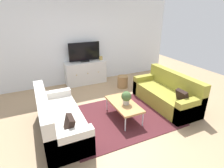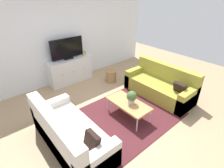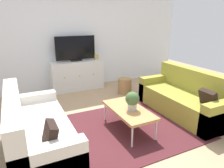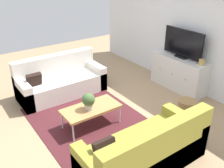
% 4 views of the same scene
% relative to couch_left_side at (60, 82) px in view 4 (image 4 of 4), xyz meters
% --- Properties ---
extents(ground_plane, '(10.00, 10.00, 0.00)m').
position_rel_couch_left_side_xyz_m(ground_plane, '(1.44, 0.10, -0.29)').
color(ground_plane, tan).
extents(wall_back, '(6.40, 0.12, 2.70)m').
position_rel_couch_left_side_xyz_m(wall_back, '(1.44, 2.65, 1.06)').
color(wall_back, white).
rests_on(wall_back, ground_plane).
extents(area_rug, '(2.50, 1.90, 0.01)m').
position_rel_couch_left_side_xyz_m(area_rug, '(1.44, -0.05, -0.28)').
color(area_rug, '#4C1E23').
rests_on(area_rug, ground_plane).
extents(couch_left_side, '(0.81, 1.89, 0.86)m').
position_rel_couch_left_side_xyz_m(couch_left_side, '(0.00, 0.00, 0.00)').
color(couch_left_side, silver).
rests_on(couch_left_side, ground_plane).
extents(couch_right_side, '(0.81, 1.89, 0.86)m').
position_rel_couch_left_side_xyz_m(couch_right_side, '(2.87, 0.00, 0.00)').
color(couch_right_side, olive).
rests_on(couch_right_side, ground_plane).
extents(coffee_table, '(0.51, 1.04, 0.39)m').
position_rel_couch_left_side_xyz_m(coffee_table, '(1.50, -0.09, 0.07)').
color(coffee_table, '#B7844C').
rests_on(coffee_table, ground_plane).
extents(potted_plant, '(0.23, 0.23, 0.31)m').
position_rel_couch_left_side_xyz_m(potted_plant, '(1.53, -0.15, 0.27)').
color(potted_plant, '#B7B2A8').
rests_on(potted_plant, coffee_table).
extents(tv_console, '(1.36, 0.47, 0.77)m').
position_rel_couch_left_side_xyz_m(tv_console, '(1.36, 2.37, 0.10)').
color(tv_console, silver).
rests_on(tv_console, ground_plane).
extents(flat_screen_tv, '(1.03, 0.16, 0.64)m').
position_rel_couch_left_side_xyz_m(flat_screen_tv, '(1.36, 2.39, 0.80)').
color(flat_screen_tv, black).
rests_on(flat_screen_tv, tv_console).
extents(mantel_clock, '(0.11, 0.07, 0.13)m').
position_rel_couch_left_side_xyz_m(mantel_clock, '(1.92, 2.37, 0.55)').
color(mantel_clock, tan).
rests_on(mantel_clock, tv_console).
extents(wicker_basket, '(0.34, 0.34, 0.39)m').
position_rel_couch_left_side_xyz_m(wicker_basket, '(2.33, 1.52, -0.09)').
color(wicker_basket, '#9E7547').
rests_on(wicker_basket, ground_plane).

